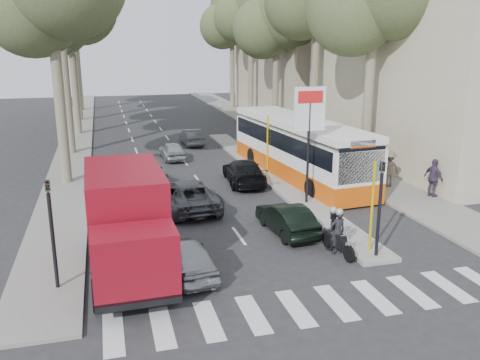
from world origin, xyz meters
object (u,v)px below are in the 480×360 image
object	(u,v)px
silver_hatchback	(186,257)
motorcycle	(335,232)
red_truck	(127,221)
city_bus	(298,147)
dark_hatchback	(286,219)

from	to	relation	value
silver_hatchback	motorcycle	xyz separation A→B (m)	(5.58, 0.37, 0.19)
red_truck	city_bus	world-z (taller)	red_truck
silver_hatchback	red_truck	size ratio (longest dim) A/B	0.56
silver_hatchback	red_truck	bearing A→B (deg)	-26.79
silver_hatchback	city_bus	distance (m)	13.82
red_truck	city_bus	bearing A→B (deg)	44.21
motorcycle	city_bus	bearing A→B (deg)	68.89
red_truck	city_bus	distance (m)	14.45
silver_hatchback	city_bus	bearing A→B (deg)	-133.57
silver_hatchback	city_bus	size ratio (longest dim) A/B	0.28
city_bus	dark_hatchback	bearing A→B (deg)	-119.71
silver_hatchback	dark_hatchback	world-z (taller)	silver_hatchback
silver_hatchback	city_bus	world-z (taller)	city_bus
red_truck	city_bus	size ratio (longest dim) A/B	0.50
city_bus	motorcycle	world-z (taller)	city_bus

